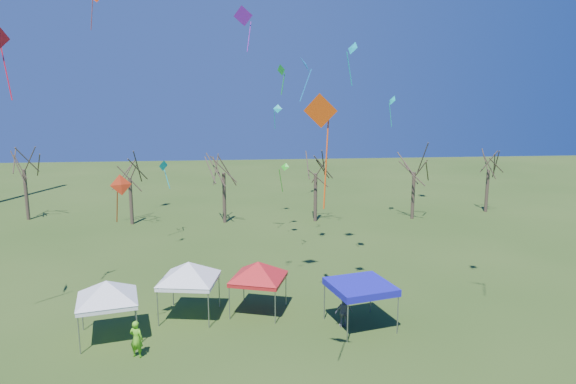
# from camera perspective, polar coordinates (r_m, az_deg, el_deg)

# --- Properties ---
(ground) EXTENTS (140.00, 140.00, 0.00)m
(ground) POSITION_cam_1_polar(r_m,az_deg,el_deg) (24.95, -2.32, -17.11)
(ground) COLOR #2D4817
(ground) RESTS_ON ground
(tree_0) EXTENTS (3.83, 3.83, 8.44)m
(tree_0) POSITION_cam_1_polar(r_m,az_deg,el_deg) (53.35, -27.45, 4.04)
(tree_0) COLOR #3D2D21
(tree_0) RESTS_ON ground
(tree_1) EXTENTS (3.42, 3.42, 7.54)m
(tree_1) POSITION_cam_1_polar(r_m,az_deg,el_deg) (47.95, -17.29, 3.30)
(tree_1) COLOR #3D2D21
(tree_1) RESTS_ON ground
(tree_2) EXTENTS (3.71, 3.71, 8.18)m
(tree_2) POSITION_cam_1_polar(r_m,az_deg,el_deg) (46.70, -7.21, 4.13)
(tree_2) COLOR #3D2D21
(tree_2) RESTS_ON ground
(tree_3) EXTENTS (3.59, 3.59, 7.91)m
(tree_3) POSITION_cam_1_polar(r_m,az_deg,el_deg) (46.96, 3.11, 3.98)
(tree_3) COLOR #3D2D21
(tree_3) RESTS_ON ground
(tree_4) EXTENTS (3.58, 3.58, 7.89)m
(tree_4) POSITION_cam_1_polar(r_m,az_deg,el_deg) (49.25, 13.92, 3.98)
(tree_4) COLOR #3D2D21
(tree_4) RESTS_ON ground
(tree_5) EXTENTS (3.39, 3.39, 7.46)m
(tree_5) POSITION_cam_1_polar(r_m,az_deg,el_deg) (54.52, 21.49, 3.83)
(tree_5) COLOR #3D2D21
(tree_5) RESTS_ON ground
(tent_white_west) EXTENTS (3.75, 3.75, 3.38)m
(tent_white_west) POSITION_cam_1_polar(r_m,az_deg,el_deg) (26.37, -19.55, -9.67)
(tent_white_west) COLOR gray
(tent_white_west) RESTS_ON ground
(tent_white_mid) EXTENTS (3.91, 3.91, 3.50)m
(tent_white_mid) POSITION_cam_1_polar(r_m,az_deg,el_deg) (27.69, -10.99, -8.03)
(tent_white_mid) COLOR gray
(tent_white_mid) RESTS_ON ground
(tent_red) EXTENTS (3.56, 3.56, 3.31)m
(tent_red) POSITION_cam_1_polar(r_m,az_deg,el_deg) (27.81, -3.33, -8.10)
(tent_red) COLOR gray
(tent_red) RESTS_ON ground
(tent_blue) EXTENTS (3.55, 3.55, 2.31)m
(tent_blue) POSITION_cam_1_polar(r_m,az_deg,el_deg) (26.54, 8.06, -10.40)
(tent_blue) COLOR gray
(tent_blue) RESTS_ON ground
(person_grey) EXTENTS (0.95, 0.47, 1.56)m
(person_grey) POSITION_cam_1_polar(r_m,az_deg,el_deg) (26.92, 6.21, -13.13)
(person_grey) COLOR slate
(person_grey) RESTS_ON ground
(person_green) EXTENTS (0.73, 0.60, 1.73)m
(person_green) POSITION_cam_1_polar(r_m,az_deg,el_deg) (24.92, -16.49, -15.38)
(person_green) COLOR #5FC21F
(person_green) RESTS_ON ground
(kite_13) EXTENTS (0.88, 0.91, 2.37)m
(kite_13) POSITION_cam_1_polar(r_m,az_deg,el_deg) (42.65, -13.69, 2.82)
(kite_13) COLOR #0DC3C6
(kite_13) RESTS_ON ground
(kite_17) EXTENTS (0.81, 0.97, 2.62)m
(kite_17) POSITION_cam_1_polar(r_m,az_deg,el_deg) (32.09, 7.15, 15.47)
(kite_17) COLOR #0CAAB7
(kite_17) RESTS_ON ground
(kite_11) EXTENTS (1.56, 1.13, 3.15)m
(kite_11) POSITION_cam_1_polar(r_m,az_deg,el_deg) (37.55, -4.98, 18.91)
(kite_11) COLOR purple
(kite_11) RESTS_ON ground
(kite_18) EXTENTS (0.62, 0.73, 1.92)m
(kite_18) POSITION_cam_1_polar(r_m,az_deg,el_deg) (33.31, -0.72, 13.32)
(kite_18) COLOR #16922D
(kite_18) RESTS_ON ground
(kite_12) EXTENTS (0.72, 1.00, 2.83)m
(kite_12) POSITION_cam_1_polar(r_m,az_deg,el_deg) (47.27, 11.49, 9.89)
(kite_12) COLOR #0CBDA8
(kite_12) RESTS_ON ground
(kite_22) EXTENTS (0.93, 0.86, 2.44)m
(kite_22) POSITION_cam_1_polar(r_m,az_deg,el_deg) (40.79, -0.38, 2.66)
(kite_22) COLOR green
(kite_22) RESTS_ON ground
(kite_1) EXTENTS (1.00, 0.68, 2.23)m
(kite_1) POSITION_cam_1_polar(r_m,az_deg,el_deg) (24.33, -18.07, 0.69)
(kite_1) COLOR red
(kite_1) RESTS_ON ground
(kite_27) EXTENTS (0.63, 0.93, 2.14)m
(kite_27) POSITION_cam_1_polar(r_m,az_deg,el_deg) (25.24, 1.97, 13.89)
(kite_27) COLOR #1685EA
(kite_27) RESTS_ON ground
(kite_19) EXTENTS (0.77, 0.53, 1.96)m
(kite_19) POSITION_cam_1_polar(r_m,az_deg,el_deg) (41.06, -1.19, 9.16)
(kite_19) COLOR #0BAFB0
(kite_19) RESTS_ON ground
(kite_5) EXTENTS (1.22, 0.82, 3.90)m
(kite_5) POSITION_cam_1_polar(r_m,az_deg,el_deg) (17.37, 3.68, 8.82)
(kite_5) COLOR #F34B0C
(kite_5) RESTS_ON ground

